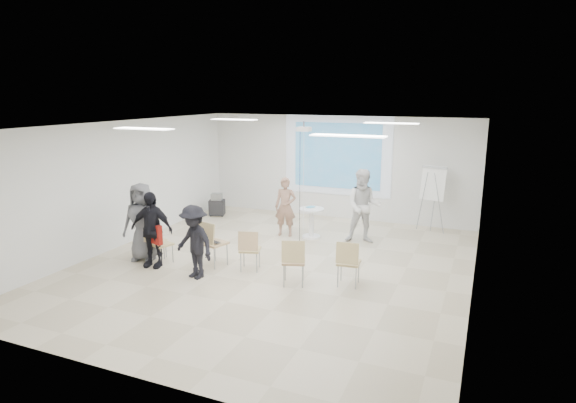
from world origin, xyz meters
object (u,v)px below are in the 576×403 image
at_px(chair_far_left, 154,239).
at_px(audience_outer, 142,217).
at_px(pedestal_table, 311,221).
at_px(chair_right_far, 348,260).
at_px(player_right, 364,202).
at_px(flipchart_easel, 433,184).
at_px(audience_mid, 194,237).
at_px(player_left, 285,203).
at_px(audience_left, 151,224).
at_px(av_cart, 217,205).
at_px(chair_center, 249,247).
at_px(chair_left_mid, 159,242).
at_px(laptop, 215,241).
at_px(chair_right_inner, 293,258).
at_px(chair_left_inner, 211,240).

xyz_separation_m(chair_far_left, audience_outer, (-0.26, -0.05, 0.49)).
relative_size(pedestal_table, chair_right_far, 0.90).
xyz_separation_m(player_right, flipchart_easel, (1.44, 1.61, 0.28)).
bearing_deg(chair_right_far, audience_mid, -172.27).
distance_m(player_left, audience_left, 3.64).
bearing_deg(av_cart, chair_center, -70.59).
distance_m(chair_left_mid, laptop, 1.23).
height_order(chair_right_inner, flipchart_easel, flipchart_easel).
bearing_deg(chair_right_far, laptop, 172.88).
bearing_deg(laptop, player_right, -116.44).
height_order(chair_left_mid, laptop, chair_left_mid).
bearing_deg(chair_center, chair_right_inner, -34.87).
bearing_deg(pedestal_table, player_right, 6.18).
xyz_separation_m(chair_left_inner, chair_center, (0.87, 0.07, -0.07)).
height_order(chair_center, audience_left, audience_left).
bearing_deg(player_left, audience_mid, -108.23).
distance_m(audience_left, audience_mid, 1.22).
xyz_separation_m(pedestal_table, chair_left_inner, (-1.23, -2.80, 0.15)).
xyz_separation_m(audience_left, audience_mid, (1.20, -0.21, -0.09)).
bearing_deg(audience_outer, player_right, 23.76).
bearing_deg(laptop, chair_center, -167.14).
xyz_separation_m(player_left, flipchart_easel, (3.45, 1.81, 0.44)).
distance_m(chair_right_inner, av_cart, 5.93).
bearing_deg(chair_right_inner, av_cart, 116.11).
distance_m(chair_center, laptop, 0.85).
relative_size(pedestal_table, chair_left_inner, 0.82).
bearing_deg(chair_far_left, audience_left, -70.22).
bearing_deg(laptop, audience_left, 40.73).
bearing_deg(audience_left, av_cart, 95.95).
bearing_deg(chair_left_mid, audience_mid, -0.88).
bearing_deg(av_cart, chair_far_left, -97.82).
distance_m(pedestal_table, audience_outer, 4.18).
distance_m(chair_left_mid, audience_left, 0.47).
distance_m(chair_right_inner, audience_mid, 2.03).
height_order(pedestal_table, av_cart, pedestal_table).
relative_size(laptop, av_cart, 0.54).
distance_m(chair_left_mid, av_cart, 4.30).
bearing_deg(pedestal_table, audience_mid, -109.05).
distance_m(chair_left_inner, laptop, 0.12).
relative_size(chair_left_mid, laptop, 2.31).
bearing_deg(audience_left, chair_left_inner, 14.36).
height_order(chair_left_inner, av_cart, chair_left_inner).
bearing_deg(audience_outer, av_cart, 84.70).
relative_size(chair_left_inner, chair_right_far, 1.09).
bearing_deg(player_left, audience_outer, -136.12).
height_order(chair_left_mid, chair_right_inner, chair_right_inner).
bearing_deg(chair_far_left, chair_right_far, -9.62).
height_order(player_right, audience_left, player_right).
height_order(flipchart_easel, av_cart, flipchart_easel).
bearing_deg(chair_right_far, pedestal_table, 116.11).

